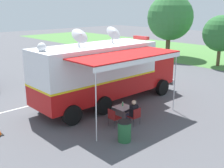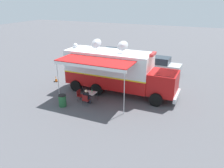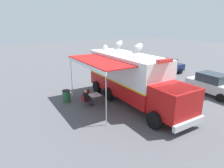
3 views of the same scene
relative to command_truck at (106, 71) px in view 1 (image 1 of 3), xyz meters
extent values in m
plane|color=#515156|center=(-0.04, -0.75, -1.95)|extent=(100.00, 100.00, 0.00)
cube|color=silver|center=(-2.67, -3.07, -1.94)|extent=(0.15, 4.80, 0.01)
cube|color=#B71414|center=(-0.04, -0.75, -0.80)|extent=(2.55, 7.22, 1.10)
cube|color=white|center=(-0.04, -0.75, 0.60)|extent=(2.55, 7.22, 1.70)
cube|color=yellow|center=(-0.04, -0.75, -0.25)|extent=(2.57, 7.24, 0.10)
cube|color=#B71414|center=(-0.01, 3.90, -0.50)|extent=(2.31, 2.12, 1.70)
cube|color=#28333D|center=(-0.01, 4.10, 0.00)|extent=(2.16, 1.48, 0.70)
cube|color=silver|center=(0.00, 5.03, -1.40)|extent=(2.38, 0.22, 0.36)
cylinder|color=black|center=(-1.26, 3.71, -1.45)|extent=(0.31, 1.00, 1.00)
cylinder|color=black|center=(1.24, 3.69, -1.45)|extent=(0.31, 1.00, 1.00)
cylinder|color=black|center=(-1.29, -1.28, -1.45)|extent=(0.31, 1.00, 1.00)
cylinder|color=black|center=(1.21, -1.30, -1.45)|extent=(0.31, 1.00, 1.00)
cylinder|color=black|center=(-1.30, -3.26, -1.45)|extent=(0.31, 1.00, 1.00)
cylinder|color=black|center=(1.20, -3.28, -1.45)|extent=(0.31, 1.00, 1.00)
cube|color=white|center=(-0.04, -0.75, 1.50)|extent=(2.55, 7.22, 0.10)
cube|color=red|center=(-0.01, 2.95, 1.67)|extent=(1.10, 0.29, 0.20)
cylinder|color=silver|center=(-0.05, -1.83, 1.78)|extent=(0.10, 0.10, 0.45)
cone|color=silver|center=(0.10, -1.83, 2.18)|extent=(0.72, 0.90, 0.81)
cylinder|color=silver|center=(-0.03, 0.51, 1.78)|extent=(0.10, 0.10, 0.45)
cone|color=silver|center=(0.12, 0.51, 2.18)|extent=(0.72, 0.90, 0.81)
sphere|color=white|center=(-0.06, -3.95, 1.73)|extent=(0.44, 0.44, 0.44)
cube|color=red|center=(2.31, -0.76, 1.30)|extent=(2.24, 5.77, 0.06)
cube|color=white|center=(3.37, -0.77, 1.16)|extent=(0.12, 5.76, 0.24)
cylinder|color=silver|center=(3.33, 1.96, -0.32)|extent=(0.05, 0.05, 3.25)
cylinder|color=silver|center=(3.29, -3.50, -0.32)|extent=(0.05, 0.05, 3.25)
cube|color=silver|center=(2.50, -1.12, -1.23)|extent=(0.81, 0.81, 0.03)
cylinder|color=#333338|center=(2.13, -0.75, -1.60)|extent=(0.03, 0.03, 0.70)
cylinder|color=#333338|center=(2.87, -0.76, -1.60)|extent=(0.03, 0.03, 0.70)
cylinder|color=#333338|center=(2.13, -1.49, -1.60)|extent=(0.03, 0.03, 0.70)
cylinder|color=#333338|center=(2.87, -1.50, -1.60)|extent=(0.03, 0.03, 0.70)
cylinder|color=#3F9959|center=(2.40, -1.06, -1.12)|extent=(0.07, 0.07, 0.20)
cylinder|color=white|center=(2.40, -1.06, -1.01)|extent=(0.04, 0.04, 0.02)
cube|color=maroon|center=(3.20, -1.11, -1.53)|extent=(0.48, 0.48, 0.04)
cube|color=maroon|center=(3.42, -1.11, -1.30)|extent=(0.04, 0.48, 0.44)
cylinder|color=#333338|center=(2.98, -1.33, -1.74)|extent=(0.02, 0.02, 0.42)
cylinder|color=#333338|center=(2.98, -0.89, -1.74)|extent=(0.02, 0.02, 0.42)
cylinder|color=#333338|center=(3.42, -1.33, -1.74)|extent=(0.02, 0.02, 0.42)
cylinder|color=#333338|center=(3.42, -0.89, -1.74)|extent=(0.02, 0.02, 0.42)
cube|color=maroon|center=(2.71, -1.87, -1.53)|extent=(0.48, 0.48, 0.04)
cube|color=maroon|center=(2.70, -2.09, -1.30)|extent=(0.48, 0.04, 0.44)
cylinder|color=#333338|center=(2.49, -1.65, -1.74)|extent=(0.02, 0.02, 0.42)
cylinder|color=#333338|center=(2.93, -1.65, -1.74)|extent=(0.02, 0.02, 0.42)
cylinder|color=#333338|center=(2.48, -2.09, -1.74)|extent=(0.02, 0.02, 0.42)
cylinder|color=#333338|center=(2.92, -2.09, -1.74)|extent=(0.02, 0.02, 0.42)
cube|color=black|center=(3.20, -1.11, -1.23)|extent=(0.24, 0.36, 0.56)
sphere|color=beige|center=(3.20, -1.11, -0.81)|extent=(0.22, 0.22, 0.22)
cylinder|color=black|center=(3.08, -1.34, -1.19)|extent=(0.43, 0.09, 0.34)
cylinder|color=black|center=(3.08, -0.88, -1.19)|extent=(0.43, 0.09, 0.34)
cylinder|color=#2D334C|center=(3.02, -1.21, -1.51)|extent=(0.38, 0.13, 0.13)
cylinder|color=#2D334C|center=(2.84, -1.21, -1.74)|extent=(0.11, 0.11, 0.42)
cube|color=black|center=(2.78, -1.21, -1.91)|extent=(0.24, 0.10, 0.07)
cylinder|color=#2D334C|center=(3.02, -1.01, -1.51)|extent=(0.38, 0.13, 0.13)
cylinder|color=#2D334C|center=(2.84, -1.01, -1.74)|extent=(0.11, 0.11, 0.42)
cube|color=black|center=(2.78, -1.01, -1.91)|extent=(0.24, 0.10, 0.07)
cylinder|color=#235B33|center=(4.10, -2.64, -1.52)|extent=(0.56, 0.56, 0.85)
cylinder|color=black|center=(4.10, -2.64, -1.07)|extent=(0.57, 0.57, 0.06)
cube|color=#B2B5BA|center=(-6.69, 2.25, -1.25)|extent=(1.97, 4.27, 0.76)
cube|color=#28333D|center=(-6.70, 2.10, -0.53)|extent=(1.68, 2.16, 0.68)
cylinder|color=black|center=(-7.54, 3.59, -1.63)|extent=(0.25, 0.65, 0.64)
cylinder|color=black|center=(-5.74, 3.51, -1.63)|extent=(0.25, 0.65, 0.64)
cylinder|color=black|center=(-7.64, 0.98, -1.63)|extent=(0.25, 0.65, 0.64)
cylinder|color=black|center=(-5.85, 0.91, -1.63)|extent=(0.25, 0.65, 0.64)
cylinder|color=brown|center=(-7.33, 15.80, -0.66)|extent=(0.32, 0.32, 2.57)
sphere|color=#285B2D|center=(-7.33, 15.80, 2.24)|extent=(4.62, 4.62, 4.62)
cylinder|color=brown|center=(-7.03, 15.68, -0.65)|extent=(0.32, 0.32, 2.60)
sphere|color=#387A3D|center=(-7.03, 15.68, 2.40)|extent=(5.00, 5.00, 5.00)
cylinder|color=brown|center=(-0.70, 14.95, -1.00)|extent=(0.32, 0.32, 1.90)
sphere|color=#2D6B33|center=(-0.70, 14.95, 1.13)|extent=(3.35, 3.35, 3.35)
camera|label=1|loc=(11.60, -10.32, 3.58)|focal=44.63mm
camera|label=2|loc=(16.70, 6.99, 5.74)|focal=36.69mm
camera|label=3|loc=(8.35, 10.62, 3.74)|focal=30.93mm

